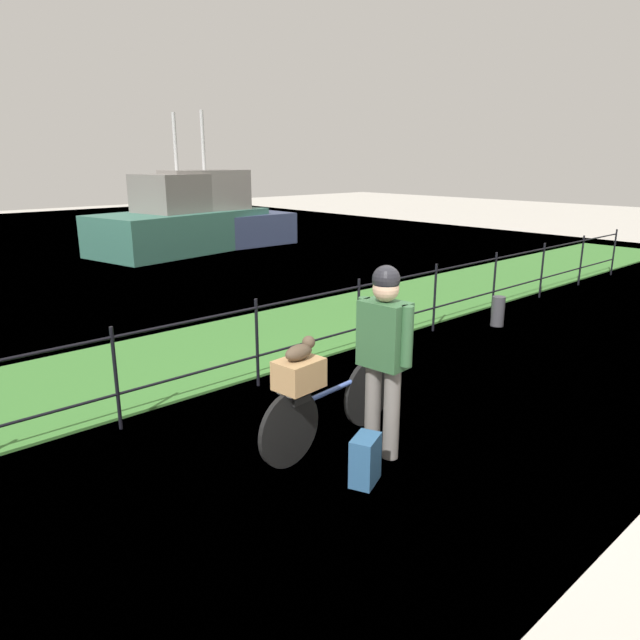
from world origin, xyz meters
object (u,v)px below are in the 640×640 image
(moored_boat_mid, at_px, (180,223))
(terrier_dog, at_px, (301,350))
(cyclist_person, at_px, (384,345))
(moored_boat_far, at_px, (207,221))
(backpack_on_paving, at_px, (365,460))
(mooring_bollard, at_px, (498,311))
(bicycle_main, at_px, (330,408))
(wooden_crate, at_px, (299,374))

(moored_boat_mid, bearing_deg, terrier_dog, -114.50)
(cyclist_person, distance_m, moored_boat_mid, 12.54)
(moored_boat_far, bearing_deg, cyclist_person, -114.85)
(backpack_on_paving, bearing_deg, moored_boat_mid, -136.25)
(mooring_bollard, height_order, moored_boat_mid, moored_boat_mid)
(terrier_dog, relative_size, moored_boat_far, 0.06)
(moored_boat_mid, bearing_deg, bicycle_main, -112.99)
(cyclist_person, bearing_deg, wooden_crate, 147.12)
(bicycle_main, distance_m, mooring_bollard, 4.72)
(terrier_dog, bearing_deg, moored_boat_far, 62.00)
(bicycle_main, height_order, backpack_on_paving, bicycle_main)
(cyclist_person, bearing_deg, moored_boat_mid, 68.67)
(backpack_on_paving, distance_m, mooring_bollard, 5.14)
(terrier_dog, bearing_deg, cyclist_person, -34.15)
(bicycle_main, relative_size, moored_boat_mid, 0.33)
(wooden_crate, xyz_separation_m, moored_boat_far, (5.96, 11.17, 0.01))
(moored_boat_far, bearing_deg, moored_boat_mid, 171.72)
(bicycle_main, bearing_deg, mooring_bollard, 13.18)
(bicycle_main, xyz_separation_m, wooden_crate, (-0.39, -0.04, 0.44))
(terrier_dog, relative_size, cyclist_person, 0.19)
(moored_boat_mid, bearing_deg, mooring_bollard, -91.03)
(bicycle_main, distance_m, wooden_crate, 0.59)
(cyclist_person, relative_size, moored_boat_far, 0.31)
(terrier_dog, height_order, mooring_bollard, terrier_dog)
(bicycle_main, height_order, cyclist_person, cyclist_person)
(bicycle_main, bearing_deg, moored_boat_far, 63.42)
(wooden_crate, bearing_deg, backpack_on_paving, -76.29)
(cyclist_person, relative_size, backpack_on_paving, 4.21)
(mooring_bollard, bearing_deg, terrier_dog, -167.36)
(mooring_bollard, bearing_deg, moored_boat_mid, 88.97)
(bicycle_main, relative_size, mooring_bollard, 3.72)
(mooring_bollard, bearing_deg, moored_boat_far, 84.44)
(wooden_crate, xyz_separation_m, backpack_on_paving, (0.15, -0.63, -0.59))
(moored_boat_mid, xyz_separation_m, moored_boat_far, (0.80, -0.12, 0.01))
(terrier_dog, height_order, moored_boat_far, moored_boat_far)
(wooden_crate, xyz_separation_m, moored_boat_mid, (5.17, 11.29, 0.00))
(backpack_on_paving, relative_size, moored_boat_mid, 0.08)
(backpack_on_paving, bearing_deg, moored_boat_far, -139.65)
(backpack_on_paving, height_order, mooring_bollard, mooring_bollard)
(cyclist_person, xyz_separation_m, backpack_on_paving, (-0.45, -0.24, -0.80))
(bicycle_main, bearing_deg, backpack_on_paving, -109.85)
(bicycle_main, xyz_separation_m, mooring_bollard, (4.59, 1.08, -0.12))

